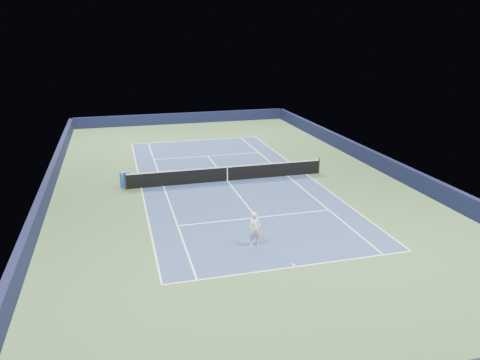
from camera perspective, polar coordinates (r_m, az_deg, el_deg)
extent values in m
plane|color=#35542D|center=(30.25, -1.55, -0.11)|extent=(40.00, 40.00, 0.00)
cube|color=black|center=(49.05, -7.09, 7.48)|extent=(22.00, 0.35, 1.10)
cube|color=black|center=(34.17, 16.39, 2.25)|extent=(0.35, 40.00, 1.10)
cube|color=black|center=(29.61, -22.37, -0.79)|extent=(0.35, 40.00, 1.10)
cube|color=navy|center=(30.25, -1.55, -0.11)|extent=(10.97, 23.77, 0.01)
cube|color=white|center=(41.48, -5.45, 4.84)|extent=(10.97, 0.08, 0.00)
cube|color=white|center=(19.79, 6.76, -10.47)|extent=(10.97, 0.08, 0.00)
cube|color=white|center=(31.92, 8.07, 0.71)|extent=(0.08, 23.77, 0.00)
cube|color=white|center=(29.51, -11.95, -0.96)|extent=(0.08, 23.77, 0.00)
cube|color=white|center=(31.42, 5.76, 0.52)|extent=(0.08, 23.77, 0.00)
cube|color=white|center=(29.60, -9.31, -0.74)|extent=(0.08, 23.77, 0.00)
cube|color=white|center=(36.24, -3.94, 2.94)|extent=(8.23, 0.08, 0.00)
cube|color=white|center=(24.45, 2.01, -4.60)|extent=(8.23, 0.08, 0.00)
cube|color=white|center=(30.25, -1.55, -0.09)|extent=(0.08, 12.80, 0.00)
cube|color=white|center=(41.33, -5.41, 4.79)|extent=(0.08, 0.30, 0.00)
cube|color=white|center=(19.91, 6.60, -10.28)|extent=(0.08, 0.30, 0.00)
cylinder|color=black|center=(29.33, -13.80, -0.13)|extent=(0.10, 0.10, 1.07)
cylinder|color=black|center=(32.13, 9.61, 1.73)|extent=(0.10, 0.10, 1.07)
cube|color=black|center=(30.11, -1.55, 0.72)|extent=(12.80, 0.03, 0.91)
cube|color=white|center=(29.97, -1.56, 1.61)|extent=(12.80, 0.04, 0.06)
cube|color=white|center=(30.11, -1.55, 0.72)|extent=(0.05, 0.04, 0.91)
cube|color=blue|center=(29.91, -13.83, 0.11)|extent=(0.64, 0.59, 0.96)
cube|color=white|center=(29.92, -13.27, 0.10)|extent=(0.04, 0.43, 0.43)
imported|color=white|center=(21.13, 1.82, -6.01)|extent=(0.63, 0.47, 1.60)
cylinder|color=pink|center=(21.22, 2.69, -6.23)|extent=(0.03, 0.03, 0.26)
cylinder|color=black|center=(21.32, 2.68, -6.82)|extent=(0.26, 0.02, 0.26)
cylinder|color=pink|center=(21.32, 2.68, -6.82)|extent=(0.28, 0.03, 0.28)
sphere|color=yellow|center=(21.54, 1.34, -1.65)|extent=(0.07, 0.07, 0.07)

